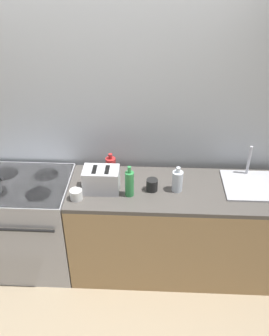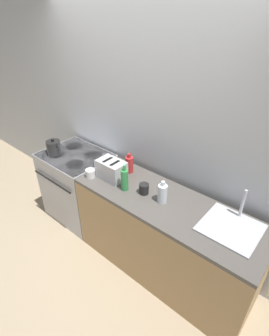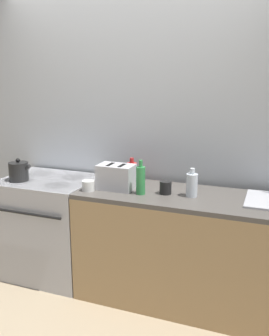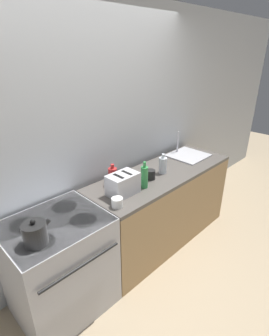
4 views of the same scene
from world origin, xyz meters
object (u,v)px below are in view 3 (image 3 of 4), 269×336
Objects in this scene: cup_black at (166,188)px; cup_white at (88,186)px; kettle at (19,171)px; bottle_red at (132,172)px; bottle_green at (141,180)px; bottle_clear at (192,185)px; toaster at (116,177)px; stove at (51,225)px.

cup_white is at bearing -166.36° from cup_black.
bottle_red is at bearing 16.57° from kettle.
bottle_green is at bearing 9.68° from cup_white.
kettle is at bearing 175.76° from cup_white.
bottle_green is 0.43m from cup_white.
bottle_clear is at bearing 12.05° from bottle_green.
bottle_red is (0.05, 0.21, -0.01)m from toaster.
kettle and toaster have the same top height.
stove is at bearing 178.56° from bottle_clear.
kettle reaches higher than stove.
cup_white is (0.70, -0.05, -0.04)m from kettle.
bottle_red reaches higher than cup_white.
kettle is 0.97× the size of bottle_red.
stove is 0.88m from toaster.
cup_white is at bearing -169.18° from bottle_clear.
bottle_red reaches higher than toaster.
bottle_red is 0.40m from cup_black.
cup_black is (0.41, 0.02, -0.05)m from toaster.
kettle is at bearing -163.43° from bottle_red.
stove is at bearing -168.69° from bottle_red.
bottle_green is at bearing -13.60° from toaster.
bottle_green reaches higher than bottle_clear.
bottle_red reaches higher than cup_black.
toaster is 0.24m from bottle_green.
cup_white is (-0.24, -0.33, -0.05)m from bottle_red.
bottle_clear reaches higher than kettle.
bottle_green is 2.73× the size of cup_white.
toaster is at bearing -104.83° from bottle_red.
toaster is at bearing -177.52° from cup_black.
cup_black reaches higher than stove.
bottle_green reaches higher than stove.
stove is at bearing 177.87° from cup_black.
bottle_clear is 0.82× the size of bottle_green.
bottle_green is 0.20m from cup_black.
toaster is at bearing -177.58° from bottle_clear.
stove is 4.15× the size of bottle_red.
stove is 1.20m from cup_black.
stove is at bearing 33.22° from kettle.
toaster is (0.89, 0.07, 0.02)m from kettle.
toaster is 1.32× the size of bottle_red.
bottle_clear is (1.50, 0.10, 0.01)m from kettle.
bottle_green is at bearing -157.67° from cup_black.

